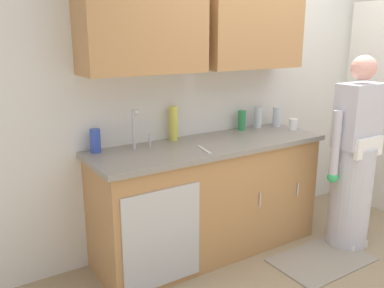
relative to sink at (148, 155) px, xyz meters
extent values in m
plane|color=#998466|center=(1.09, -0.71, -0.93)|extent=(9.00, 9.00, 0.00)
cube|color=silver|center=(1.09, 0.34, 0.42)|extent=(4.80, 0.10, 2.70)
cube|color=#B27F4C|center=(0.05, 0.12, 0.92)|extent=(0.91, 0.34, 0.70)
cube|color=#B27F4C|center=(1.04, 0.12, 0.92)|extent=(0.91, 0.34, 0.70)
cube|color=#B27F4C|center=(0.54, -0.01, -0.48)|extent=(1.90, 0.60, 0.90)
cube|color=#B7BABF|center=(-0.06, -0.31, -0.52)|extent=(0.60, 0.01, 0.72)
cylinder|color=silver|center=(0.83, -0.32, -0.43)|extent=(0.01, 0.01, 0.12)
cylinder|color=silver|center=(1.26, -0.32, -0.43)|extent=(0.01, 0.01, 0.12)
cube|color=gray|center=(0.54, -0.01, -0.01)|extent=(1.96, 0.66, 0.04)
cube|color=#B7BABF|center=(0.00, -0.01, -0.01)|extent=(0.50, 0.36, 0.03)
cylinder|color=#B7BABF|center=(-0.04, 0.14, 0.16)|extent=(0.02, 0.02, 0.30)
sphere|color=#B7BABF|center=(-0.04, 0.08, 0.30)|extent=(0.04, 0.04, 0.04)
cylinder|color=#B7BABF|center=(0.09, 0.14, 0.06)|extent=(0.02, 0.02, 0.10)
cube|color=white|center=(1.62, -0.59, -0.90)|extent=(0.20, 0.26, 0.06)
cylinder|color=silver|center=(1.62, -0.57, -0.49)|extent=(0.34, 0.34, 0.88)
cube|color=silver|center=(1.62, -0.57, 0.21)|extent=(0.38, 0.22, 0.52)
sphere|color=#E4A293|center=(1.62, -0.57, 0.59)|extent=(0.20, 0.20, 0.20)
cube|color=white|center=(1.62, -0.69, -0.03)|extent=(0.32, 0.04, 0.16)
cylinder|color=silver|center=(1.39, -0.55, 0.00)|extent=(0.07, 0.07, 0.55)
sphere|color=#33B266|center=(1.39, -0.55, -0.28)|extent=(0.09, 0.09, 0.09)
cylinder|color=silver|center=(1.85, -0.55, 0.00)|extent=(0.07, 0.07, 0.55)
sphere|color=#33B266|center=(1.85, -0.55, -0.28)|extent=(0.09, 0.09, 0.09)
cube|color=gray|center=(1.22, -0.66, -0.92)|extent=(0.80, 0.50, 0.01)
cylinder|color=#D8D14C|center=(0.35, 0.22, 0.15)|extent=(0.07, 0.07, 0.28)
cylinder|color=silver|center=(1.43, 0.16, 0.11)|extent=(0.08, 0.08, 0.18)
cylinder|color=silver|center=(1.24, 0.20, 0.12)|extent=(0.07, 0.07, 0.20)
cylinder|color=#2D8C4C|center=(1.05, 0.21, 0.10)|extent=(0.07, 0.07, 0.18)
cylinder|color=#334CB2|center=(-0.31, 0.21, 0.10)|extent=(0.08, 0.08, 0.17)
cylinder|color=white|center=(1.45, -0.03, 0.07)|extent=(0.08, 0.08, 0.10)
cube|color=silver|center=(0.39, -0.16, 0.02)|extent=(0.07, 0.24, 0.01)
camera|label=1|loc=(-1.25, -2.56, 0.83)|focal=37.86mm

